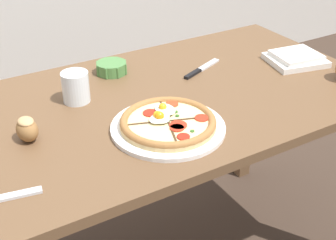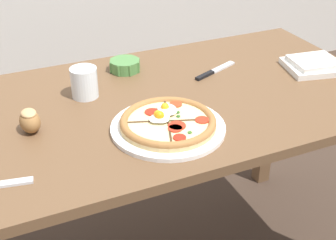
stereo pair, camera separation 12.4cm
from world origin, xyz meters
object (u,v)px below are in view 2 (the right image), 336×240
ramekin_bowl (125,65)px  water_glass (84,84)px  pizza (168,124)px  bread_piece_near (30,120)px  knife_main (215,71)px  napkin_folded (314,65)px  dining_table (161,129)px

ramekin_bowl → water_glass: water_glass is taller
water_glass → pizza: bearing=-61.6°
bread_piece_near → knife_main: 0.65m
bread_piece_near → water_glass: bearing=36.5°
pizza → napkin_folded: (0.61, 0.15, -0.00)m
pizza → water_glass: 0.32m
napkin_folded → pizza: bearing=-165.9°
bread_piece_near → water_glass: 0.23m
ramekin_bowl → knife_main: bearing=-26.0°
knife_main → water_glass: water_glass is taller
dining_table → ramekin_bowl: (-0.03, 0.24, 0.12)m
pizza → bread_piece_near: (-0.34, 0.14, 0.02)m
knife_main → pizza: bearing=-159.9°
dining_table → napkin_folded: (0.57, -0.01, 0.12)m
knife_main → napkin_folded: bearing=-43.1°
ramekin_bowl → bread_piece_near: size_ratio=1.42×
napkin_folded → ramekin_bowl: bearing=156.9°
ramekin_bowl → pizza: bearing=-93.2°
dining_table → knife_main: bearing=23.3°
dining_table → water_glass: (-0.20, 0.11, 0.14)m
ramekin_bowl → water_glass: bearing=-143.6°
pizza → ramekin_bowl: (0.02, 0.41, 0.00)m
bread_piece_near → water_glass: (0.19, 0.14, 0.01)m
dining_table → bread_piece_near: (-0.39, -0.03, 0.14)m
bread_piece_near → ramekin_bowl: bearing=36.4°
dining_table → bread_piece_near: size_ratio=18.81×
dining_table → ramekin_bowl: bearing=96.4°
water_glass → dining_table: bearing=-29.2°
dining_table → napkin_folded: bearing=-1.3°
dining_table → bread_piece_near: bread_piece_near is taller
pizza → napkin_folded: 0.63m
ramekin_bowl → knife_main: ramekin_bowl is taller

